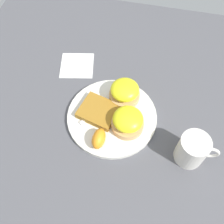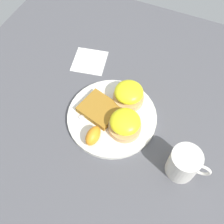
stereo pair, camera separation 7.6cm
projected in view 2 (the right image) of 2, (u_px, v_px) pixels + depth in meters
The scene contains 9 objects.
ground_plane at pixel (112, 118), 0.79m from camera, with size 1.10×1.10×0.00m, color #4C4C51.
plate at pixel (112, 117), 0.78m from camera, with size 0.27×0.27×0.01m, color silver.
sandwich_benedict_left at pixel (125, 124), 0.73m from camera, with size 0.09×0.09×0.06m.
sandwich_benedict_right at pixel (129, 94), 0.78m from camera, with size 0.09×0.09×0.06m.
hashbrown_patty at pixel (99, 110), 0.77m from camera, with size 0.11×0.09×0.02m, color #9A6920.
orange_wedge at pixel (93, 136), 0.72m from camera, with size 0.06×0.04×0.04m, color orange.
fork at pixel (110, 101), 0.80m from camera, with size 0.12×0.17×0.00m.
cup at pixel (184, 164), 0.66m from camera, with size 0.11×0.08×0.09m.
napkin at pixel (90, 61), 0.90m from camera, with size 0.11×0.11×0.00m, color white.
Camera 2 is at (0.16, -0.36, 0.68)m, focal length 42.00 mm.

